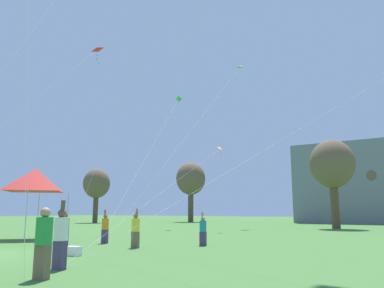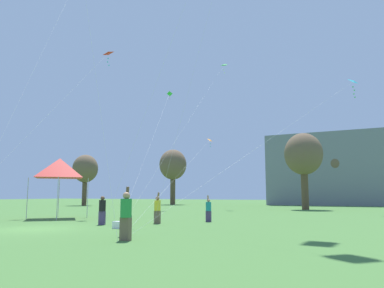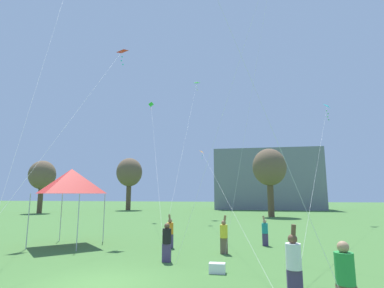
{
  "view_description": "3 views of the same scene",
  "coord_description": "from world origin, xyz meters",
  "px_view_note": "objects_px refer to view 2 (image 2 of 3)",
  "views": [
    {
      "loc": [
        15.77,
        -8.41,
        1.75
      ],
      "look_at": [
        3.99,
        10.68,
        5.79
      ],
      "focal_mm": 35.0,
      "sensor_mm": 36.0,
      "label": 1
    },
    {
      "loc": [
        15.97,
        -13.82,
        1.76
      ],
      "look_at": [
        4.03,
        9.98,
        5.36
      ],
      "focal_mm": 35.0,
      "sensor_mm": 36.0,
      "label": 2
    },
    {
      "loc": [
        4.85,
        -9.74,
        2.96
      ],
      "look_at": [
        1.23,
        10.33,
        6.38
      ],
      "focal_mm": 28.0,
      "sensor_mm": 36.0,
      "label": 3
    }
  ],
  "objects_px": {
    "person_teal_shirt": "(208,209)",
    "person_yellow_shirt": "(157,208)",
    "festival_tent": "(60,168)",
    "kite_green_delta_6": "(169,95)",
    "person_green_shirt": "(126,214)",
    "cooler_box": "(119,225)",
    "kite_cyan_delta_5": "(353,83)",
    "person_white_shirt": "(127,212)",
    "kite_orange_delta_0": "(209,141)",
    "person_orange_shirt": "(127,208)",
    "kite_green_delta_3": "(224,66)",
    "kite_red_delta_8": "(107,55)",
    "person_black_shirt": "(102,209)"
  },
  "relations": [
    {
      "from": "person_green_shirt",
      "to": "kite_green_delta_6",
      "type": "distance_m",
      "value": 32.63
    },
    {
      "from": "person_teal_shirt",
      "to": "festival_tent",
      "type": "bearing_deg",
      "value": 34.48
    },
    {
      "from": "person_green_shirt",
      "to": "kite_red_delta_8",
      "type": "height_order",
      "value": "kite_red_delta_8"
    },
    {
      "from": "person_yellow_shirt",
      "to": "kite_green_delta_3",
      "type": "relative_size",
      "value": 0.08
    },
    {
      "from": "kite_orange_delta_0",
      "to": "kite_green_delta_3",
      "type": "height_order",
      "value": "kite_green_delta_3"
    },
    {
      "from": "person_orange_shirt",
      "to": "festival_tent",
      "type": "bearing_deg",
      "value": 7.37
    },
    {
      "from": "person_teal_shirt",
      "to": "kite_green_delta_3",
      "type": "xyz_separation_m",
      "value": [
        -7.65,
        22.33,
        18.04
      ]
    },
    {
      "from": "person_teal_shirt",
      "to": "person_yellow_shirt",
      "type": "bearing_deg",
      "value": 76.63
    },
    {
      "from": "festival_tent",
      "to": "person_orange_shirt",
      "type": "xyz_separation_m",
      "value": [
        6.11,
        0.25,
        -2.84
      ]
    },
    {
      "from": "person_teal_shirt",
      "to": "kite_red_delta_8",
      "type": "distance_m",
      "value": 16.25
    },
    {
      "from": "person_yellow_shirt",
      "to": "kite_orange_delta_0",
      "type": "height_order",
      "value": "kite_orange_delta_0"
    },
    {
      "from": "kite_red_delta_8",
      "to": "kite_green_delta_6",
      "type": "bearing_deg",
      "value": 99.28
    },
    {
      "from": "cooler_box",
      "to": "kite_red_delta_8",
      "type": "height_order",
      "value": "kite_red_delta_8"
    },
    {
      "from": "person_white_shirt",
      "to": "kite_orange_delta_0",
      "type": "xyz_separation_m",
      "value": [
        -5.7,
        21.62,
        6.21
      ]
    },
    {
      "from": "person_green_shirt",
      "to": "kite_orange_delta_0",
      "type": "bearing_deg",
      "value": 78.62
    },
    {
      "from": "cooler_box",
      "to": "kite_red_delta_8",
      "type": "bearing_deg",
      "value": 134.68
    },
    {
      "from": "festival_tent",
      "to": "kite_cyan_delta_5",
      "type": "relative_size",
      "value": 0.17
    },
    {
      "from": "person_teal_shirt",
      "to": "person_yellow_shirt",
      "type": "relative_size",
      "value": 0.9
    },
    {
      "from": "person_white_shirt",
      "to": "kite_green_delta_3",
      "type": "height_order",
      "value": "kite_green_delta_3"
    },
    {
      "from": "kite_orange_delta_0",
      "to": "kite_red_delta_8",
      "type": "height_order",
      "value": "kite_red_delta_8"
    },
    {
      "from": "person_black_shirt",
      "to": "person_white_shirt",
      "type": "relative_size",
      "value": 0.79
    },
    {
      "from": "festival_tent",
      "to": "person_green_shirt",
      "type": "distance_m",
      "value": 15.53
    },
    {
      "from": "person_teal_shirt",
      "to": "person_green_shirt",
      "type": "relative_size",
      "value": 0.92
    },
    {
      "from": "person_black_shirt",
      "to": "person_orange_shirt",
      "type": "bearing_deg",
      "value": 52.36
    },
    {
      "from": "person_green_shirt",
      "to": "cooler_box",
      "type": "bearing_deg",
      "value": 102.73
    },
    {
      "from": "cooler_box",
      "to": "person_teal_shirt",
      "type": "bearing_deg",
      "value": 71.7
    },
    {
      "from": "person_white_shirt",
      "to": "kite_orange_delta_0",
      "type": "height_order",
      "value": "kite_orange_delta_0"
    },
    {
      "from": "festival_tent",
      "to": "kite_green_delta_6",
      "type": "distance_m",
      "value": 20.74
    },
    {
      "from": "kite_green_delta_3",
      "to": "kite_red_delta_8",
      "type": "bearing_deg",
      "value": -96.48
    },
    {
      "from": "cooler_box",
      "to": "kite_cyan_delta_5",
      "type": "bearing_deg",
      "value": 65.45
    },
    {
      "from": "kite_green_delta_3",
      "to": "person_teal_shirt",
      "type": "bearing_deg",
      "value": -71.07
    },
    {
      "from": "cooler_box",
      "to": "kite_green_delta_6",
      "type": "bearing_deg",
      "value": 114.36
    },
    {
      "from": "cooler_box",
      "to": "person_yellow_shirt",
      "type": "xyz_separation_m",
      "value": [
        -0.01,
        3.78,
        0.73
      ]
    },
    {
      "from": "festival_tent",
      "to": "kite_red_delta_8",
      "type": "distance_m",
      "value": 10.44
    },
    {
      "from": "person_orange_shirt",
      "to": "kite_green_delta_3",
      "type": "height_order",
      "value": "kite_green_delta_3"
    },
    {
      "from": "person_black_shirt",
      "to": "kite_cyan_delta_5",
      "type": "bearing_deg",
      "value": 9.38
    },
    {
      "from": "cooler_box",
      "to": "person_orange_shirt",
      "type": "relative_size",
      "value": 0.33
    },
    {
      "from": "cooler_box",
      "to": "kite_green_delta_6",
      "type": "xyz_separation_m",
      "value": [
        -10.27,
        22.68,
        13.69
      ]
    },
    {
      "from": "person_black_shirt",
      "to": "kite_green_delta_6",
      "type": "bearing_deg",
      "value": 60.75
    },
    {
      "from": "person_white_shirt",
      "to": "kite_red_delta_8",
      "type": "xyz_separation_m",
      "value": [
        -10.3,
        10.62,
        12.52
      ]
    },
    {
      "from": "kite_green_delta_6",
      "to": "person_orange_shirt",
      "type": "bearing_deg",
      "value": -68.09
    },
    {
      "from": "person_white_shirt",
      "to": "kite_orange_delta_0",
      "type": "distance_m",
      "value": 23.2
    },
    {
      "from": "person_orange_shirt",
      "to": "person_white_shirt",
      "type": "relative_size",
      "value": 0.87
    },
    {
      "from": "person_green_shirt",
      "to": "kite_cyan_delta_5",
      "type": "relative_size",
      "value": 0.07
    },
    {
      "from": "person_orange_shirt",
      "to": "kite_green_delta_6",
      "type": "relative_size",
      "value": 0.1
    },
    {
      "from": "person_orange_shirt",
      "to": "kite_orange_delta_0",
      "type": "distance_m",
      "value": 15.44
    },
    {
      "from": "festival_tent",
      "to": "person_yellow_shirt",
      "type": "distance_m",
      "value": 9.66
    },
    {
      "from": "person_black_shirt",
      "to": "kite_red_delta_8",
      "type": "distance_m",
      "value": 15.21
    },
    {
      "from": "person_orange_shirt",
      "to": "kite_red_delta_8",
      "type": "distance_m",
      "value": 13.86
    },
    {
      "from": "cooler_box",
      "to": "person_teal_shirt",
      "type": "relative_size",
      "value": 0.36
    }
  ]
}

